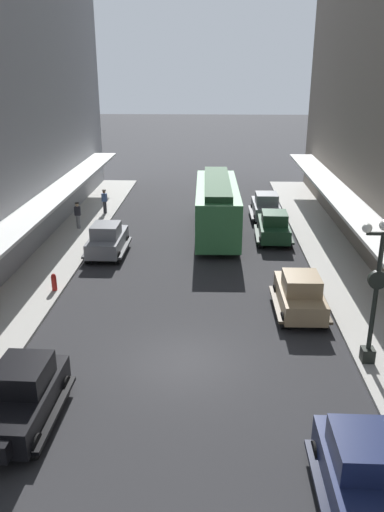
{
  "coord_description": "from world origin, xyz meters",
  "views": [
    {
      "loc": [
        0.89,
        -15.85,
        9.89
      ],
      "look_at": [
        0.0,
        6.0,
        1.8
      ],
      "focal_mm": 36.09,
      "sensor_mm": 36.0,
      "label": 1
    }
  ],
  "objects_px": {
    "parked_car_0": "(22,395)",
    "pedestrian_0": "(105,201)",
    "streetcar": "(217,205)",
    "pedestrian_1": "(78,215)",
    "parked_car_4": "(107,239)",
    "parked_car_2": "(266,206)",
    "parked_car_1": "(274,226)",
    "parked_car_3": "(364,475)",
    "fire_hydrant": "(54,282)",
    "lamp_post_with_clock": "(377,287)",
    "parked_car_5": "(300,293)"
  },
  "relations": [
    {
      "from": "parked_car_2",
      "to": "fire_hydrant",
      "type": "xyz_separation_m",
      "value": [
        -10.9,
        -12.8,
        -0.38
      ]
    },
    {
      "from": "parked_car_5",
      "to": "lamp_post_with_clock",
      "type": "distance_m",
      "value": 4.78
    },
    {
      "from": "parked_car_1",
      "to": "streetcar",
      "type": "xyz_separation_m",
      "value": [
        -3.4,
        1.11,
        0.96
      ]
    },
    {
      "from": "parked_car_4",
      "to": "fire_hydrant",
      "type": "distance_m",
      "value": 5.45
    },
    {
      "from": "parked_car_1",
      "to": "lamp_post_with_clock",
      "type": "distance_m",
      "value": 13.88
    },
    {
      "from": "streetcar",
      "to": "pedestrian_1",
      "type": "height_order",
      "value": "streetcar"
    },
    {
      "from": "parked_car_2",
      "to": "lamp_post_with_clock",
      "type": "height_order",
      "value": "lamp_post_with_clock"
    },
    {
      "from": "parked_car_3",
      "to": "pedestrian_1",
      "type": "relative_size",
      "value": 2.56
    },
    {
      "from": "lamp_post_with_clock",
      "to": "parked_car_0",
      "type": "bearing_deg",
      "value": -161.99
    },
    {
      "from": "pedestrian_0",
      "to": "parked_car_3",
      "type": "bearing_deg",
      "value": -66.06
    },
    {
      "from": "parked_car_4",
      "to": "pedestrian_1",
      "type": "distance_m",
      "value": 5.2
    },
    {
      "from": "lamp_post_with_clock",
      "to": "pedestrian_1",
      "type": "xyz_separation_m",
      "value": [
        -14.04,
        15.22,
        -1.97
      ]
    },
    {
      "from": "parked_car_5",
      "to": "streetcar",
      "type": "bearing_deg",
      "value": 107.74
    },
    {
      "from": "pedestrian_0",
      "to": "pedestrian_1",
      "type": "height_order",
      "value": "same"
    },
    {
      "from": "parked_car_4",
      "to": "pedestrian_1",
      "type": "relative_size",
      "value": 2.56
    },
    {
      "from": "streetcar",
      "to": "pedestrian_0",
      "type": "xyz_separation_m",
      "value": [
        -7.82,
        4.14,
        -0.89
      ]
    },
    {
      "from": "parked_car_0",
      "to": "parked_car_3",
      "type": "height_order",
      "value": "same"
    },
    {
      "from": "pedestrian_1",
      "to": "parked_car_4",
      "type": "bearing_deg",
      "value": -58.05
    },
    {
      "from": "parked_car_3",
      "to": "parked_car_4",
      "type": "distance_m",
      "value": 19.53
    },
    {
      "from": "parked_car_1",
      "to": "parked_car_4",
      "type": "height_order",
      "value": "same"
    },
    {
      "from": "parked_car_0",
      "to": "fire_hydrant",
      "type": "relative_size",
      "value": 5.23
    },
    {
      "from": "parked_car_0",
      "to": "fire_hydrant",
      "type": "distance_m",
      "value": 9.31
    },
    {
      "from": "parked_car_1",
      "to": "parked_car_3",
      "type": "height_order",
      "value": "same"
    },
    {
      "from": "parked_car_5",
      "to": "parked_car_3",
      "type": "bearing_deg",
      "value": -90.56
    },
    {
      "from": "streetcar",
      "to": "fire_hydrant",
      "type": "relative_size",
      "value": 11.76
    },
    {
      "from": "parked_car_4",
      "to": "lamp_post_with_clock",
      "type": "xyz_separation_m",
      "value": [
        11.29,
        -10.8,
        2.04
      ]
    },
    {
      "from": "parked_car_0",
      "to": "pedestrian_1",
      "type": "xyz_separation_m",
      "value": [
        -3.09,
        18.78,
        0.07
      ]
    },
    {
      "from": "parked_car_0",
      "to": "parked_car_2",
      "type": "distance_m",
      "value": 23.74
    },
    {
      "from": "parked_car_5",
      "to": "fire_hydrant",
      "type": "distance_m",
      "value": 11.09
    },
    {
      "from": "parked_car_5",
      "to": "lamp_post_with_clock",
      "type": "relative_size",
      "value": 0.83
    },
    {
      "from": "parked_car_2",
      "to": "pedestrian_1",
      "type": "distance_m",
      "value": 12.59
    },
    {
      "from": "parked_car_1",
      "to": "parked_car_4",
      "type": "bearing_deg",
      "value": -163.5
    },
    {
      "from": "pedestrian_0",
      "to": "parked_car_0",
      "type": "bearing_deg",
      "value": -84.62
    },
    {
      "from": "parked_car_5",
      "to": "pedestrian_0",
      "type": "relative_size",
      "value": 2.56
    },
    {
      "from": "lamp_post_with_clock",
      "to": "pedestrian_0",
      "type": "xyz_separation_m",
      "value": [
        -13.06,
        18.86,
        -1.97
      ]
    },
    {
      "from": "parked_car_3",
      "to": "fire_hydrant",
      "type": "distance_m",
      "value": 16.11
    },
    {
      "from": "parked_car_0",
      "to": "parked_car_4",
      "type": "xyz_separation_m",
      "value": [
        -0.34,
        14.36,
        0.0
      ]
    },
    {
      "from": "parked_car_2",
      "to": "fire_hydrant",
      "type": "distance_m",
      "value": 16.81
    },
    {
      "from": "parked_car_0",
      "to": "parked_car_1",
      "type": "relative_size",
      "value": 1.0
    },
    {
      "from": "parked_car_1",
      "to": "parked_car_4",
      "type": "relative_size",
      "value": 1.01
    },
    {
      "from": "parked_car_5",
      "to": "lamp_post_with_clock",
      "type": "xyz_separation_m",
      "value": [
        1.79,
        -3.93,
        2.04
      ]
    },
    {
      "from": "lamp_post_with_clock",
      "to": "pedestrian_1",
      "type": "distance_m",
      "value": 20.8
    },
    {
      "from": "parked_car_2",
      "to": "pedestrian_0",
      "type": "xyz_separation_m",
      "value": [
        -11.21,
        0.49,
        0.07
      ]
    },
    {
      "from": "lamp_post_with_clock",
      "to": "pedestrian_0",
      "type": "height_order",
      "value": "lamp_post_with_clock"
    },
    {
      "from": "parked_car_2",
      "to": "parked_car_4",
      "type": "distance_m",
      "value": 12.09
    },
    {
      "from": "parked_car_0",
      "to": "pedestrian_0",
      "type": "relative_size",
      "value": 2.57
    },
    {
      "from": "parked_car_4",
      "to": "lamp_post_with_clock",
      "type": "bearing_deg",
      "value": -43.74
    },
    {
      "from": "parked_car_4",
      "to": "parked_car_3",
      "type": "bearing_deg",
      "value": -61.22
    },
    {
      "from": "parked_car_0",
      "to": "pedestrian_0",
      "type": "height_order",
      "value": "parked_car_0"
    },
    {
      "from": "lamp_post_with_clock",
      "to": "pedestrian_0",
      "type": "relative_size",
      "value": 3.09
    }
  ]
}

